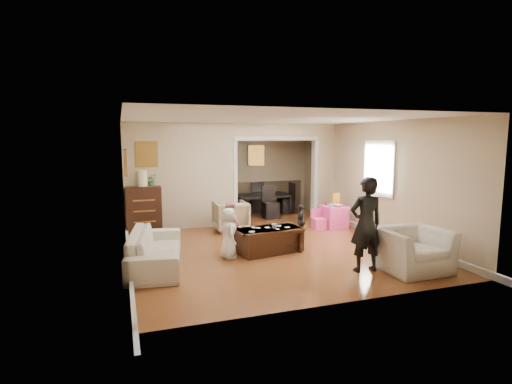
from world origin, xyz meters
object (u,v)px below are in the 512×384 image
object	(u,v)px
cyan_cup	(331,205)
armchair_back	(231,216)
dresser	(144,209)
coffee_cup	(274,226)
table_lamp	(143,179)
coffee_table	(268,240)
sofa	(156,249)
child_toddler	(301,222)
child_kneel_b	(230,227)
adult_person	(366,224)
dining_table	(263,204)
armchair_front	(412,250)
play_table	(333,217)
child_kneel_a	(228,233)

from	to	relation	value
cyan_cup	armchair_back	bearing A→B (deg)	167.81
dresser	cyan_cup	bearing A→B (deg)	-13.08
coffee_cup	table_lamp	bearing A→B (deg)	132.32
coffee_table	cyan_cup	bearing A→B (deg)	33.80
sofa	coffee_cup	size ratio (longest dim) A/B	21.75
cyan_cup	child_toddler	distance (m)	1.36
coffee_table	cyan_cup	xyz separation A→B (m)	(2.19, 1.47, 0.35)
table_lamp	child_kneel_b	world-z (taller)	table_lamp
sofa	dresser	distance (m)	2.68
cyan_cup	adult_person	bearing A→B (deg)	-109.09
child_kneel_b	child_toddler	size ratio (longest dim) A/B	1.28
cyan_cup	dining_table	size ratio (longest dim) A/B	0.05
armchair_front	dining_table	world-z (taller)	armchair_front
armchair_front	dresser	world-z (taller)	dresser
dresser	armchair_back	bearing A→B (deg)	-14.17
armchair_front	child_kneel_b	world-z (taller)	child_kneel_b
table_lamp	armchair_back	bearing A→B (deg)	-14.17
table_lamp	play_table	distance (m)	4.72
armchair_front	play_table	size ratio (longest dim) A/B	1.93
dining_table	adult_person	bearing A→B (deg)	-96.82
play_table	child_kneel_a	xyz separation A→B (m)	(-3.14, -1.67, 0.20)
dresser	coffee_table	world-z (taller)	dresser
child_toddler	dresser	bearing A→B (deg)	-79.86
table_lamp	child_kneel_a	xyz separation A→B (m)	(1.36, -2.64, -0.81)
child_kneel_b	dining_table	bearing A→B (deg)	-60.95
armchair_front	adult_person	size ratio (longest dim) A/B	0.69
dresser	play_table	bearing A→B (deg)	-12.20
sofa	cyan_cup	xyz separation A→B (m)	(4.37, 1.65, 0.28)
armchair_front	play_table	xyz separation A→B (m)	(0.38, 3.33, -0.08)
coffee_table	child_toddler	bearing A→B (deg)	35.54
table_lamp	child_kneel_a	size ratio (longest dim) A/B	0.38
armchair_front	cyan_cup	world-z (taller)	armchair_front
table_lamp	child_kneel_b	bearing A→B (deg)	-55.36
armchair_back	child_toddler	distance (m)	1.78
play_table	child_kneel_b	size ratio (longest dim) A/B	0.58
play_table	adult_person	size ratio (longest dim) A/B	0.36
table_lamp	adult_person	bearing A→B (deg)	-50.64
sofa	child_toddler	size ratio (longest dim) A/B	2.75
armchair_front	dresser	distance (m)	5.97
sofa	coffee_table	distance (m)	2.18
table_lamp	child_kneel_b	distance (m)	2.78
armchair_front	table_lamp	bearing A→B (deg)	132.98
play_table	child_kneel_b	xyz separation A→B (m)	(-2.99, -1.22, 0.22)
table_lamp	coffee_cup	bearing A→B (deg)	-47.68
table_lamp	adult_person	world-z (taller)	adult_person
coffee_table	dresser	bearing A→B (deg)	131.63
armchair_back	adult_person	world-z (taller)	adult_person
child_kneel_b	child_kneel_a	bearing A→B (deg)	129.78
adult_person	table_lamp	bearing A→B (deg)	-48.20
table_lamp	adult_person	distance (m)	5.30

